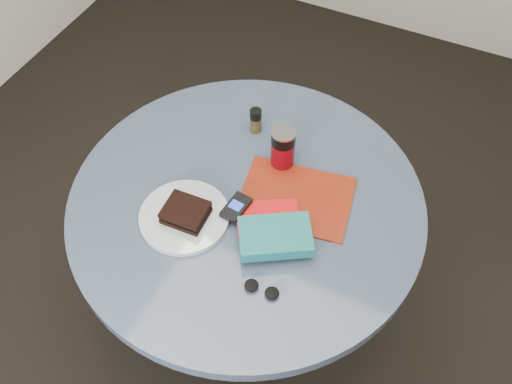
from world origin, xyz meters
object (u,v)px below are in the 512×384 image
at_px(novel, 275,237).
at_px(headphones, 262,289).
at_px(sandwich, 186,212).
at_px(red_book, 268,218).
at_px(plate, 184,217).
at_px(pepper_grinder, 256,120).
at_px(table, 247,232).
at_px(magazine, 296,198).
at_px(soda_can, 283,148).
at_px(mp3_player, 236,207).

relative_size(novel, headphones, 2.01).
distance_m(sandwich, red_book, 0.22).
height_order(plate, sandwich, sandwich).
distance_m(pepper_grinder, novel, 0.42).
bearing_deg(plate, pepper_grinder, 85.22).
bearing_deg(novel, table, 111.92).
distance_m(sandwich, pepper_grinder, 0.39).
bearing_deg(sandwich, pepper_grinder, 86.46).
xyz_separation_m(pepper_grinder, novel, (0.22, -0.35, -0.00)).
height_order(novel, headphones, novel).
bearing_deg(sandwich, magazine, 39.39).
bearing_deg(soda_can, plate, -118.20).
distance_m(pepper_grinder, headphones, 0.56).
relative_size(plate, red_book, 1.46).
relative_size(sandwich, novel, 0.62).
bearing_deg(table, sandwich, -130.78).
height_order(pepper_grinder, headphones, pepper_grinder).
xyz_separation_m(sandwich, novel, (0.25, 0.03, 0.00)).
bearing_deg(headphones, pepper_grinder, 117.01).
height_order(soda_can, novel, soda_can).
bearing_deg(mp3_player, soda_can, 79.73).
xyz_separation_m(red_book, mp3_player, (-0.09, -0.01, 0.01)).
distance_m(plate, soda_can, 0.34).
xyz_separation_m(sandwich, mp3_player, (0.11, 0.08, -0.01)).
height_order(red_book, headphones, headphones).
distance_m(table, novel, 0.26).
height_order(table, sandwich, sandwich).
relative_size(plate, magazine, 0.80).
relative_size(pepper_grinder, headphones, 0.89).
xyz_separation_m(sandwich, soda_can, (0.15, 0.30, 0.03)).
bearing_deg(plate, mp3_player, 32.73).
relative_size(magazine, headphones, 3.29).
bearing_deg(sandwich, novel, 7.31).
bearing_deg(pepper_grinder, plate, -94.78).
bearing_deg(novel, plate, 155.71).
distance_m(pepper_grinder, red_book, 0.34).
distance_m(pepper_grinder, mp3_player, 0.32).
bearing_deg(red_book, sandwich, 176.05).
bearing_deg(pepper_grinder, red_book, -59.12).
distance_m(sandwich, mp3_player, 0.14).
height_order(pepper_grinder, magazine, pepper_grinder).
distance_m(table, magazine, 0.22).
xyz_separation_m(pepper_grinder, mp3_player, (0.09, -0.31, -0.02)).
bearing_deg(mp3_player, red_book, 9.12).
relative_size(plate, pepper_grinder, 2.96).
xyz_separation_m(pepper_grinder, magazine, (0.22, -0.19, -0.04)).
bearing_deg(headphones, soda_can, 106.99).
relative_size(sandwich, pepper_grinder, 1.41).
bearing_deg(mp3_player, headphones, -48.69).
height_order(soda_can, headphones, soda_can).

